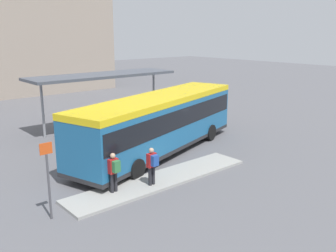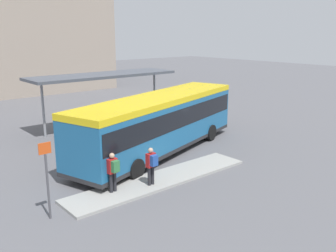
# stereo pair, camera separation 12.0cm
# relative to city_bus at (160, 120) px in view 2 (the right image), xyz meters

# --- Properties ---
(ground_plane) EXTENTS (120.00, 120.00, 0.00)m
(ground_plane) POSITION_rel_city_bus_xyz_m (-0.01, -0.00, -1.84)
(ground_plane) COLOR #5B5B60
(curb_island) EXTENTS (9.08, 1.80, 0.12)m
(curb_island) POSITION_rel_city_bus_xyz_m (-2.46, -3.13, -1.78)
(curb_island) COLOR #9E9E99
(curb_island) RESTS_ON ground_plane
(city_bus) EXTENTS (12.25, 6.00, 3.14)m
(city_bus) POSITION_rel_city_bus_xyz_m (0.00, 0.00, 0.00)
(city_bus) COLOR #1E6093
(city_bus) RESTS_ON ground_plane
(pedestrian_waiting) EXTENTS (0.42, 0.44, 1.64)m
(pedestrian_waiting) POSITION_rel_city_bus_xyz_m (-4.84, -3.02, -0.77)
(pedestrian_waiting) COLOR #232328
(pedestrian_waiting) RESTS_ON curb_island
(pedestrian_companion) EXTENTS (0.41, 0.44, 1.63)m
(pedestrian_companion) POSITION_rel_city_bus_xyz_m (-3.23, -3.44, -0.78)
(pedestrian_companion) COLOR #232328
(pedestrian_companion) RESTS_ON curb_island
(bicycle_orange) EXTENTS (0.48, 1.54, 0.67)m
(bicycle_orange) POSITION_rel_city_bus_xyz_m (9.01, 3.98, -1.50)
(bicycle_orange) COLOR black
(bicycle_orange) RESTS_ON ground_plane
(bicycle_red) EXTENTS (0.48, 1.64, 0.71)m
(bicycle_red) POSITION_rel_city_bus_xyz_m (8.93, 4.76, -1.48)
(bicycle_red) COLOR black
(bicycle_red) RESTS_ON ground_plane
(bicycle_blue) EXTENTS (0.48, 1.71, 0.74)m
(bicycle_blue) POSITION_rel_city_bus_xyz_m (9.16, 5.54, -1.46)
(bicycle_blue) COLOR black
(bicycle_blue) RESTS_ON ground_plane
(station_shelter) EXTENTS (10.30, 2.92, 3.65)m
(station_shelter) POSITION_rel_city_bus_xyz_m (0.90, 7.16, 1.66)
(station_shelter) COLOR #4C515B
(station_shelter) RESTS_ON ground_plane
(potted_planter_near_shelter) EXTENTS (0.83, 0.83, 1.27)m
(potted_planter_near_shelter) POSITION_rel_city_bus_xyz_m (4.85, 5.01, -1.18)
(potted_planter_near_shelter) COLOR slate
(potted_planter_near_shelter) RESTS_ON ground_plane
(platform_sign) EXTENTS (0.44, 0.08, 2.80)m
(platform_sign) POSITION_rel_city_bus_xyz_m (-7.63, -3.27, -0.28)
(platform_sign) COLOR #4C4C51
(platform_sign) RESTS_ON ground_plane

